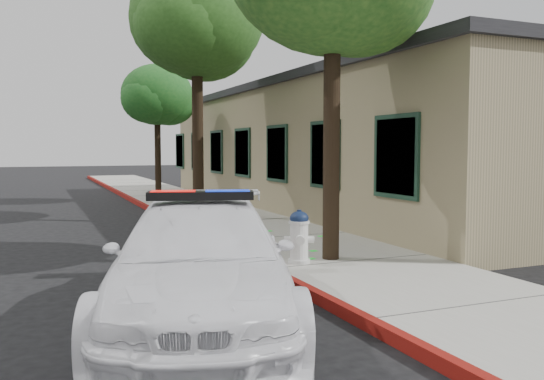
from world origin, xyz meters
The scene contains 8 objects.
ground centered at (0.00, 0.00, 0.00)m, with size 120.00×120.00×0.00m, color black.
sidewalk centered at (1.60, 3.00, 0.07)m, with size 3.20×60.00×0.15m, color gray.
red_curb centered at (0.06, 3.00, 0.08)m, with size 0.14×60.00×0.16m, color maroon.
clapboard_building centered at (6.69, 9.00, 2.13)m, with size 7.30×20.89×4.24m.
police_car centered at (-1.67, -1.97, 0.75)m, with size 3.52×5.56×1.62m.
fire_hydrant centered at (0.67, 0.21, 0.61)m, with size 0.53×0.46×0.92m.
street_tree_mid centered at (0.79, 7.10, 5.48)m, with size 3.70×3.84×7.07m.
street_tree_far centered at (0.95, 13.22, 4.00)m, with size 2.90×2.71×5.12m.
Camera 1 is at (-3.51, -8.54, 2.13)m, focal length 37.76 mm.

